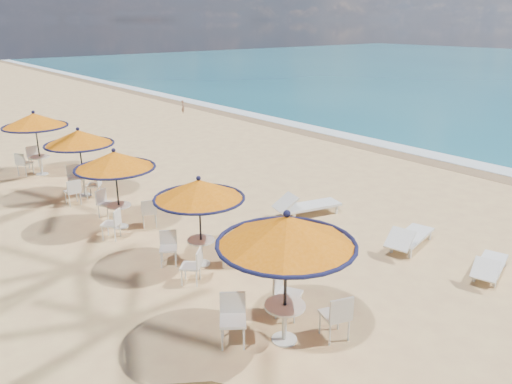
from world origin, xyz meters
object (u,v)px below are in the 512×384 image
station_1 (199,201)px  lounger_far (305,205)px  station_0 (286,246)px  lounger_near (489,266)px  station_2 (116,170)px  lounger_mid (409,237)px  station_4 (34,126)px  station_3 (79,146)px

station_1 → lounger_far: 4.62m
station_0 → lounger_near: 5.82m
station_1 → lounger_far: bearing=9.6°
station_2 → lounger_mid: station_2 is taller
lounger_mid → station_0: bearing=176.5°
station_1 → lounger_near: station_1 is taller
station_2 → lounger_far: bearing=-30.1°
station_0 → station_1: 3.63m
lounger_mid → lounger_far: lounger_far is taller
station_0 → lounger_near: size_ratio=1.45×
station_0 → lounger_far: (4.80, 4.33, -1.59)m
station_4 → station_3: bearing=-84.1°
station_4 → lounger_near: size_ratio=1.38×
lounger_mid → station_4: bearing=99.5°
station_0 → station_1: (0.44, 3.59, -0.26)m
station_1 → station_2: size_ratio=0.95×
station_0 → station_2: (-0.06, 7.14, -0.20)m
station_4 → lounger_far: size_ratio=1.13×
station_4 → lounger_near: 16.53m
station_1 → station_4: bearing=93.5°
station_1 → station_3: (-0.28, 6.97, 0.07)m
station_3 → lounger_mid: 11.05m
station_2 → lounger_near: (5.49, -8.40, -1.46)m
lounger_near → lounger_far: bearing=80.1°
lounger_near → lounger_far: (-0.63, 5.59, 0.07)m
station_1 → station_2: station_2 is taller
station_4 → lounger_mid: (5.49, -13.32, -1.61)m
station_1 → station_2: 3.58m
station_0 → lounger_near: station_0 is taller
lounger_mid → station_1: bearing=137.8°
station_0 → lounger_far: size_ratio=1.18×
lounger_near → station_0: bearing=150.6°
station_4 → lounger_far: station_4 is taller
station_4 → lounger_mid: size_ratio=1.22×
station_1 → station_2: (-0.50, 3.55, 0.06)m
station_0 → station_2: station_0 is taller
station_1 → station_4: (-0.66, 10.60, 0.25)m
lounger_far → lounger_mid: bearing=-67.8°
station_1 → lounger_near: bearing=-44.2°
station_1 → station_4: size_ratio=0.91×
station_0 → lounger_far: bearing=42.0°
station_0 → lounger_mid: station_0 is taller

